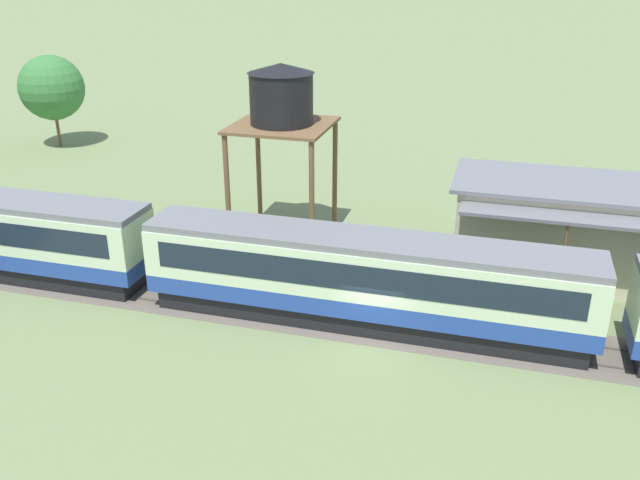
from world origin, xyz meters
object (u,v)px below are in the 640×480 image
station_building (559,227)px  water_tower (281,101)px  passenger_train (156,250)px  yard_tree_2 (52,88)px

station_building → water_tower: water_tower is taller
passenger_train → yard_tree_2: bearing=133.9°
water_tower → yard_tree_2: size_ratio=1.31×
passenger_train → yard_tree_2: size_ratio=10.84×
passenger_train → station_building: size_ratio=7.54×
passenger_train → water_tower: bearing=66.4°
passenger_train → water_tower: size_ratio=8.24×
water_tower → station_building: bearing=-0.8°
station_building → yard_tree_2: yard_tree_2 is taller
station_building → yard_tree_2: size_ratio=1.44×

